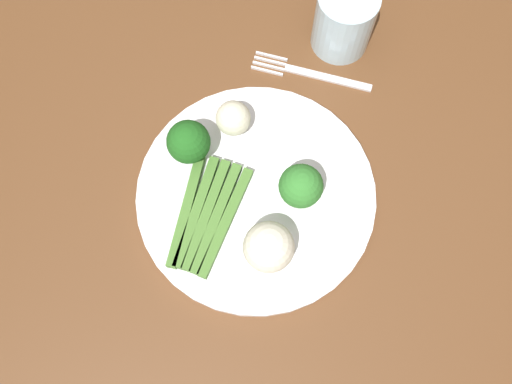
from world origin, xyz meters
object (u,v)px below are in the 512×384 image
at_px(plate, 256,195).
at_px(cauliflower_right, 233,118).
at_px(broccoli_front_left, 189,142).
at_px(cauliflower_mid, 269,247).
at_px(asparagus_bundle, 206,215).
at_px(dining_table, 259,180).
at_px(fork, 310,74).
at_px(broccoli_near_center, 301,186).
at_px(water_glass, 344,20).

distance_m(plate, cauliflower_right, 0.10).
height_order(broccoli_front_left, cauliflower_mid, broccoli_front_left).
height_order(plate, broccoli_front_left, broccoli_front_left).
relative_size(plate, asparagus_bundle, 2.03).
height_order(dining_table, cauliflower_mid, cauliflower_mid).
relative_size(asparagus_bundle, broccoli_front_left, 2.24).
bearing_deg(asparagus_bundle, cauliflower_right, 3.88).
relative_size(cauliflower_right, fork, 0.27).
bearing_deg(fork, plate, 83.13).
bearing_deg(cauliflower_mid, broccoli_near_center, -9.87).
bearing_deg(cauliflower_mid, cauliflower_right, 32.86).
distance_m(fork, water_glass, 0.08).
height_order(cauliflower_mid, water_glass, water_glass).
bearing_deg(water_glass, asparagus_bundle, 164.20).
height_order(asparagus_bundle, fork, asparagus_bundle).
xyz_separation_m(asparagus_bundle, fork, (0.24, -0.06, -0.02)).
bearing_deg(broccoli_front_left, cauliflower_right, -34.73).
bearing_deg(broccoli_front_left, dining_table, -64.68).
bearing_deg(asparagus_bundle, fork, -14.48).
bearing_deg(broccoli_front_left, asparagus_bundle, -147.34).
relative_size(fork, water_glass, 1.82).
bearing_deg(plate, dining_table, 14.72).
xyz_separation_m(broccoli_near_center, cauliflower_mid, (-0.08, 0.01, -0.01)).
height_order(broccoli_near_center, broccoli_front_left, same).
relative_size(dining_table, asparagus_bundle, 8.84).
relative_size(plate, broccoli_front_left, 4.55).
distance_m(broccoli_front_left, cauliflower_mid, 0.16).
height_order(broccoli_front_left, water_glass, water_glass).
distance_m(broccoli_near_center, cauliflower_right, 0.13).
relative_size(asparagus_bundle, cauliflower_mid, 2.44).
relative_size(plate, water_glass, 3.25).
xyz_separation_m(broccoli_front_left, fork, (0.17, -0.11, -0.05)).
bearing_deg(water_glass, cauliflower_right, 152.06).
relative_size(broccoli_near_center, cauliflower_mid, 1.08).
relative_size(cauliflower_right, cauliflower_mid, 0.74).
bearing_deg(asparagus_bundle, plate, -45.15).
bearing_deg(plate, cauliflower_right, 35.63).
relative_size(dining_table, water_glass, 14.17).
distance_m(broccoli_near_center, broccoli_front_left, 0.14).
xyz_separation_m(dining_table, fork, (0.13, -0.03, 0.11)).
bearing_deg(dining_table, asparagus_bundle, 163.66).
bearing_deg(dining_table, fork, -13.05).
height_order(plate, asparagus_bundle, asparagus_bundle).
height_order(plate, fork, plate).
xyz_separation_m(plate, cauliflower_mid, (-0.07, -0.04, 0.04)).
height_order(broccoli_near_center, cauliflower_mid, broccoli_near_center).
height_order(broccoli_near_center, water_glass, water_glass).
height_order(dining_table, broccoli_front_left, broccoli_front_left).
xyz_separation_m(plate, broccoli_near_center, (0.01, -0.05, 0.04)).
bearing_deg(dining_table, cauliflower_right, 66.56).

